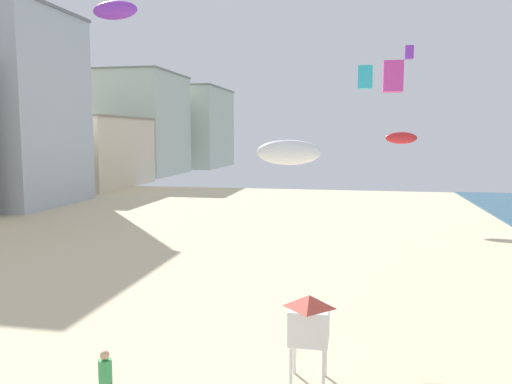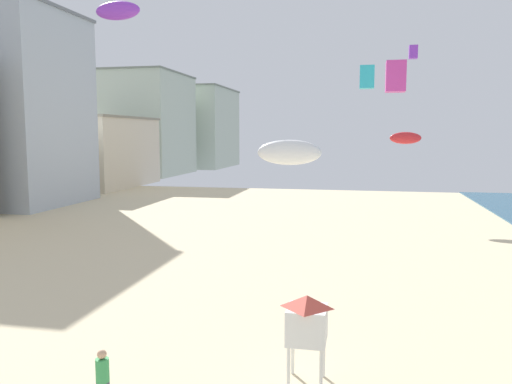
# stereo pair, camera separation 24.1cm
# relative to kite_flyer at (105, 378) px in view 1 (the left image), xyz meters

# --- Properties ---
(boardwalk_hotel_far) EXTENTS (15.18, 17.20, 9.37)m
(boardwalk_hotel_far) POSITION_rel_kite_flyer_xyz_m (-30.79, 52.05, 3.77)
(boardwalk_hotel_far) COLOR beige
(boardwalk_hotel_far) RESTS_ON ground
(boardwalk_hotel_distant) EXTENTS (12.78, 17.42, 17.50)m
(boardwalk_hotel_distant) POSITION_rel_kite_flyer_xyz_m (-30.79, 72.69, 7.84)
(boardwalk_hotel_distant) COLOR #B7C6B2
(boardwalk_hotel_distant) RESTS_ON ground
(boardwalk_hotel_furthest) EXTENTS (18.15, 20.43, 16.77)m
(boardwalk_hotel_furthest) POSITION_rel_kite_flyer_xyz_m (-30.79, 94.84, 7.47)
(boardwalk_hotel_furthest) COLOR #B7C6B2
(boardwalk_hotel_furthest) RESTS_ON ground
(kite_flyer) EXTENTS (0.34, 0.34, 1.64)m
(kite_flyer) POSITION_rel_kite_flyer_xyz_m (0.00, 0.00, 0.00)
(kite_flyer) COLOR #383D4C
(kite_flyer) RESTS_ON ground
(lifeguard_stand) EXTENTS (1.10, 1.10, 2.55)m
(lifeguard_stand) POSITION_rel_kite_flyer_xyz_m (4.89, 2.59, 0.92)
(lifeguard_stand) COLOR white
(lifeguard_stand) RESTS_ON ground
(kite_purple_box) EXTENTS (0.63, 0.63, 0.99)m
(kite_purple_box) POSITION_rel_kite_flyer_xyz_m (9.91, 30.15, 12.33)
(kite_purple_box) COLOR purple
(kite_cyan_box) EXTENTS (0.68, 0.68, 1.07)m
(kite_cyan_box) POSITION_rel_kite_flyer_xyz_m (6.43, 14.23, 8.83)
(kite_cyan_box) COLOR #2DB7CC
(kite_red_parafoil) EXTENTS (2.53, 0.70, 0.98)m
(kite_red_parafoil) POSITION_rel_kite_flyer_xyz_m (9.73, 32.57, 5.80)
(kite_red_parafoil) COLOR red
(kite_magenta_box) EXTENTS (1.08, 1.08, 1.70)m
(kite_magenta_box) POSITION_rel_kite_flyer_xyz_m (8.02, 18.74, 9.31)
(kite_magenta_box) COLOR #DB3D9E
(kite_purple_parafoil) EXTENTS (2.56, 0.71, 0.99)m
(kite_purple_parafoil) POSITION_rel_kite_flyer_xyz_m (-6.81, 15.09, 12.74)
(kite_purple_parafoil) COLOR purple
(kite_white_parafoil) EXTENTS (2.71, 0.75, 1.06)m
(kite_white_parafoil) POSITION_rel_kite_flyer_xyz_m (3.30, 10.04, 5.35)
(kite_white_parafoil) COLOR white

